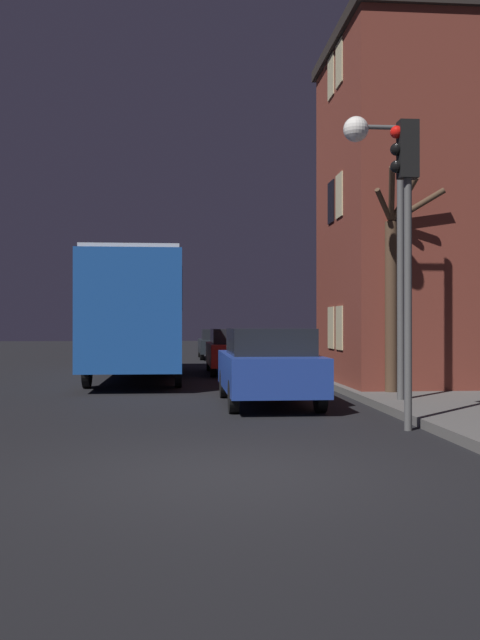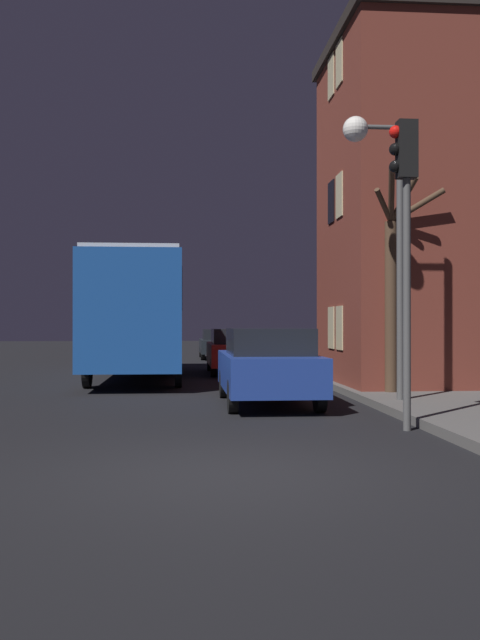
# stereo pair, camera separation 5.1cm
# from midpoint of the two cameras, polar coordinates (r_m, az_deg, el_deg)

# --- Properties ---
(ground_plane) EXTENTS (120.00, 120.00, 0.00)m
(ground_plane) POSITION_cam_midpoint_polar(r_m,az_deg,el_deg) (8.18, -1.15, -12.05)
(ground_plane) COLOR black
(brick_building) EXTENTS (3.05, 5.42, 8.94)m
(brick_building) POSITION_cam_midpoint_polar(r_m,az_deg,el_deg) (19.07, 11.75, 8.72)
(brick_building) COLOR brown
(brick_building) RESTS_ON sidewalk
(streetlamp) EXTENTS (1.22, 0.50, 5.61)m
(streetlamp) POSITION_cam_midpoint_polar(r_m,az_deg,el_deg) (14.59, 10.76, 10.33)
(streetlamp) COLOR #4C4C4C
(streetlamp) RESTS_ON sidewalk
(traffic_light) EXTENTS (0.43, 0.24, 4.83)m
(traffic_light) POSITION_cam_midpoint_polar(r_m,az_deg,el_deg) (11.52, 13.02, 8.58)
(traffic_light) COLOR #4C4C4C
(traffic_light) RESTS_ON ground
(bare_tree) EXTENTS (1.69, 1.41, 4.82)m
(bare_tree) POSITION_cam_midpoint_polar(r_m,az_deg,el_deg) (16.08, 12.09, 3.09)
(bare_tree) COLOR #473323
(bare_tree) RESTS_ON sidewalk
(bus) EXTENTS (2.54, 10.70, 3.58)m
(bus) POSITION_cam_midpoint_polar(r_m,az_deg,el_deg) (22.12, -8.05, 0.93)
(bus) COLOR #194793
(bus) RESTS_ON ground
(car_near_lane) EXTENTS (1.81, 4.31, 1.57)m
(car_near_lane) POSITION_cam_midpoint_polar(r_m,az_deg,el_deg) (14.64, 2.17, -3.62)
(car_near_lane) COLOR navy
(car_near_lane) RESTS_ON ground
(car_mid_lane) EXTENTS (1.81, 4.32, 1.49)m
(car_mid_lane) POSITION_cam_midpoint_polar(r_m,az_deg,el_deg) (23.70, -0.43, -2.43)
(car_mid_lane) COLOR #B21E19
(car_mid_lane) RESTS_ON ground
(car_far_lane) EXTENTS (1.87, 4.43, 1.40)m
(car_far_lane) POSITION_cam_midpoint_polar(r_m,az_deg,el_deg) (33.76, -1.74, -1.87)
(car_far_lane) COLOR black
(car_far_lane) RESTS_ON ground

